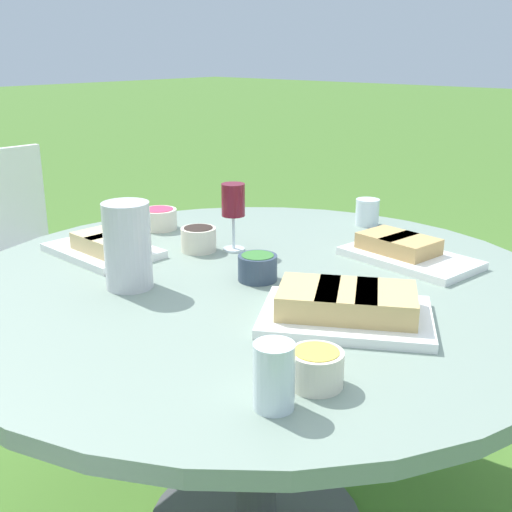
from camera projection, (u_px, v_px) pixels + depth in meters
dining_table at (256, 316)px, 1.59m from camera, size 1.48×1.48×0.72m
chair_near_left at (10, 247)px, 2.48m from camera, size 0.44×0.46×0.89m
water_pitcher at (128, 245)px, 1.48m from camera, size 0.12×0.11×0.20m
wine_glass at (233, 203)px, 1.74m from camera, size 0.06×0.06×0.19m
platter_bread_main at (347, 306)px, 1.31m from camera, size 0.42×0.39×0.07m
platter_charcuterie at (106, 246)px, 1.73m from camera, size 0.31×0.22×0.06m
platter_sandwich_side at (404, 251)px, 1.69m from camera, size 0.36×0.24×0.06m
bowl_fries at (316, 366)px, 1.06m from camera, size 0.09×0.09×0.06m
bowl_salad at (259, 266)px, 1.54m from camera, size 0.09×0.09×0.06m
bowl_olives at (199, 238)px, 1.76m from camera, size 0.10×0.10×0.07m
bowl_dip_red at (159, 218)px, 1.98m from camera, size 0.11×0.11×0.06m
cup_water_near at (367, 212)px, 2.02m from camera, size 0.07×0.07×0.08m
cup_water_far at (274, 376)px, 0.99m from camera, size 0.07×0.07×0.11m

